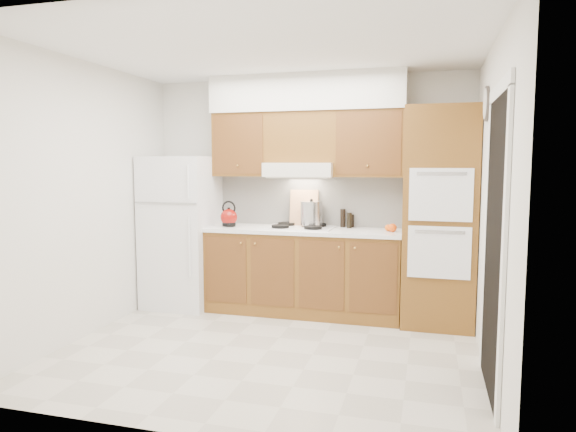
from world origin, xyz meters
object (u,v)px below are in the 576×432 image
object	(u,v)px
fridge	(182,232)
kettle	(229,217)
stock_pot	(311,213)
oven_cabinet	(439,218)

from	to	relation	value
fridge	kettle	world-z (taller)	fridge
kettle	stock_pot	xyz separation A→B (m)	(0.91, 0.17, 0.05)
fridge	stock_pot	bearing A→B (deg)	6.08
oven_cabinet	kettle	bearing A→B (deg)	-178.83
fridge	oven_cabinet	distance (m)	2.86
oven_cabinet	stock_pot	world-z (taller)	oven_cabinet
oven_cabinet	stock_pot	distance (m)	1.36
fridge	stock_pot	xyz separation A→B (m)	(1.49, 0.16, 0.23)
oven_cabinet	kettle	xyz separation A→B (m)	(-2.26, -0.05, -0.06)
oven_cabinet	kettle	size ratio (longest dim) A/B	11.63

